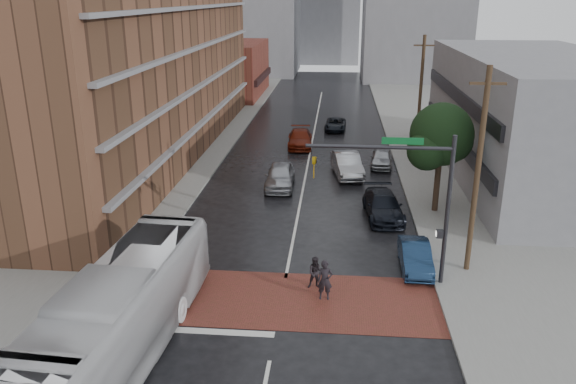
# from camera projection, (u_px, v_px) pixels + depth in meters

# --- Properties ---
(ground) EXTENTS (160.00, 160.00, 0.00)m
(ground) POSITION_uv_depth(u_px,v_px,m) (280.00, 305.00, 24.61)
(ground) COLOR black
(ground) RESTS_ON ground
(crosswalk) EXTENTS (14.00, 5.00, 0.02)m
(crosswalk) POSITION_uv_depth(u_px,v_px,m) (282.00, 299.00, 25.08)
(crosswalk) COLOR maroon
(crosswalk) RESTS_ON ground
(sidewalk_west) EXTENTS (9.00, 90.00, 0.15)m
(sidewalk_west) POSITION_uv_depth(u_px,v_px,m) (179.00, 150.00, 49.04)
(sidewalk_west) COLOR gray
(sidewalk_west) RESTS_ON ground
(sidewalk_east) EXTENTS (9.00, 90.00, 0.15)m
(sidewalk_east) POSITION_uv_depth(u_px,v_px,m) (446.00, 156.00, 47.13)
(sidewalk_east) COLOR gray
(sidewalk_east) RESTS_ON ground
(storefront_west) EXTENTS (8.00, 16.00, 7.00)m
(storefront_west) POSITION_uv_depth(u_px,v_px,m) (232.00, 69.00, 75.21)
(storefront_west) COLOR maroon
(storefront_west) RESTS_ON ground
(building_east) EXTENTS (11.00, 26.00, 9.00)m
(building_east) POSITION_uv_depth(u_px,v_px,m) (535.00, 118.00, 40.55)
(building_east) COLOR gray
(building_east) RESTS_ON ground
(distant_tower_center) EXTENTS (12.00, 10.00, 24.00)m
(distant_tower_center) POSITION_uv_depth(u_px,v_px,m) (329.00, 0.00, 109.93)
(distant_tower_center) COLOR gray
(distant_tower_center) RESTS_ON ground
(street_tree) EXTENTS (4.20, 4.10, 6.90)m
(street_tree) POSITION_uv_depth(u_px,v_px,m) (441.00, 139.00, 33.65)
(street_tree) COLOR #332319
(street_tree) RESTS_ON ground
(signal_mast) EXTENTS (6.50, 0.30, 7.20)m
(signal_mast) POSITION_uv_depth(u_px,v_px,m) (416.00, 189.00, 24.91)
(signal_mast) COLOR #2D2D33
(signal_mast) RESTS_ON ground
(utility_pole_near) EXTENTS (1.60, 0.26, 10.00)m
(utility_pole_near) POSITION_uv_depth(u_px,v_px,m) (478.00, 172.00, 25.94)
(utility_pole_near) COLOR #473321
(utility_pole_near) RESTS_ON ground
(utility_pole_far) EXTENTS (1.60, 0.26, 10.00)m
(utility_pole_far) POSITION_uv_depth(u_px,v_px,m) (420.00, 98.00, 44.74)
(utility_pole_far) COLOR #473321
(utility_pole_far) RESTS_ON ground
(transit_bus) EXTENTS (3.75, 12.90, 3.55)m
(transit_bus) POSITION_uv_depth(u_px,v_px,m) (121.00, 313.00, 20.72)
(transit_bus) COLOR silver
(transit_bus) RESTS_ON ground
(pedestrian_a) EXTENTS (0.71, 0.50, 1.86)m
(pedestrian_a) POSITION_uv_depth(u_px,v_px,m) (325.00, 280.00, 24.83)
(pedestrian_a) COLOR black
(pedestrian_a) RESTS_ON ground
(pedestrian_b) EXTENTS (0.81, 0.66, 1.55)m
(pedestrian_b) POSITION_uv_depth(u_px,v_px,m) (316.00, 273.00, 25.84)
(pedestrian_b) COLOR black
(pedestrian_b) RESTS_ON ground
(car_travel_a) EXTENTS (2.07, 4.92, 1.66)m
(car_travel_a) POSITION_uv_depth(u_px,v_px,m) (280.00, 176.00, 39.47)
(car_travel_a) COLOR #A9ABB1
(car_travel_a) RESTS_ON ground
(car_travel_b) EXTENTS (2.64, 5.43, 1.72)m
(car_travel_b) POSITION_uv_depth(u_px,v_px,m) (347.00, 165.00, 42.09)
(car_travel_b) COLOR #B7BABF
(car_travel_b) RESTS_ON ground
(car_travel_c) EXTENTS (2.35, 5.26, 1.50)m
(car_travel_c) POSITION_uv_depth(u_px,v_px,m) (300.00, 139.00, 50.19)
(car_travel_c) COLOR maroon
(car_travel_c) RESTS_ON ground
(suv_travel) EXTENTS (2.22, 4.40, 1.19)m
(suv_travel) POSITION_uv_depth(u_px,v_px,m) (335.00, 124.00, 56.46)
(suv_travel) COLOR black
(suv_travel) RESTS_ON ground
(car_parked_near) EXTENTS (1.40, 4.02, 1.32)m
(car_parked_near) POSITION_uv_depth(u_px,v_px,m) (415.00, 256.00, 27.72)
(car_parked_near) COLOR #142947
(car_parked_near) RESTS_ON ground
(car_parked_mid) EXTENTS (2.54, 5.33, 1.50)m
(car_parked_mid) POSITION_uv_depth(u_px,v_px,m) (383.00, 206.00, 34.14)
(car_parked_mid) COLOR black
(car_parked_mid) RESTS_ON ground
(car_parked_far) EXTENTS (2.00, 4.23, 1.40)m
(car_parked_far) POSITION_uv_depth(u_px,v_px,m) (382.00, 158.00, 44.40)
(car_parked_far) COLOR #9DA0A4
(car_parked_far) RESTS_ON ground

